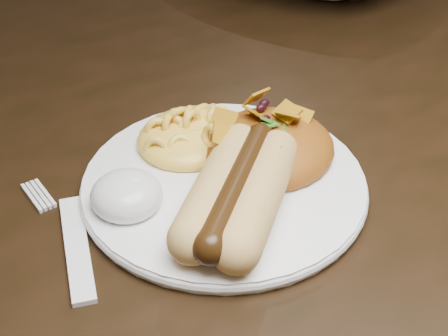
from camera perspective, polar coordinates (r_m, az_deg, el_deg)
table at (r=0.68m, az=-5.52°, el=0.26°), size 1.60×0.90×0.75m
plate at (r=0.50m, az=0.00°, el=-1.41°), size 0.26×0.26×0.01m
hotdog at (r=0.45m, az=1.15°, el=-1.95°), size 0.11×0.12×0.03m
mac_and_cheese at (r=0.52m, az=-2.64°, el=3.73°), size 0.10×0.09×0.03m
sour_cream at (r=0.47m, az=-8.17°, el=-1.61°), size 0.06×0.06×0.03m
taco_salad at (r=0.51m, az=3.77°, el=2.62°), size 0.10×0.10×0.04m
fork at (r=0.46m, az=-12.13°, el=-6.46°), size 0.07×0.14×0.00m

